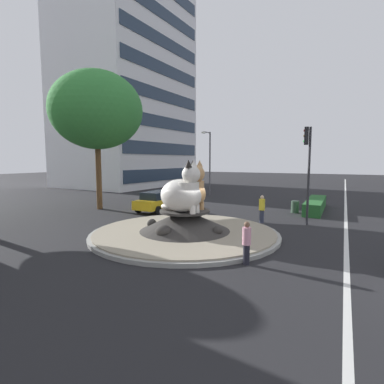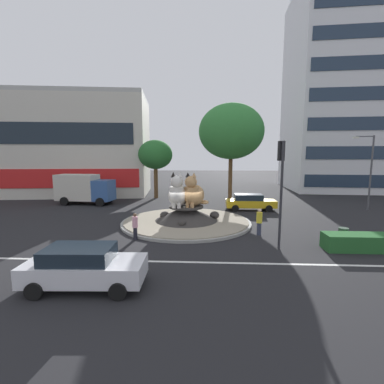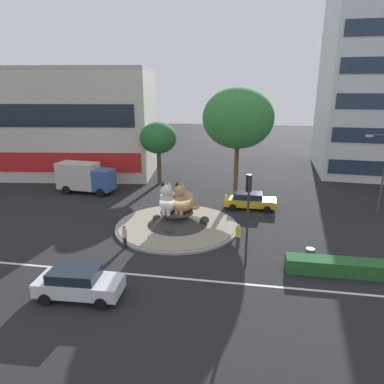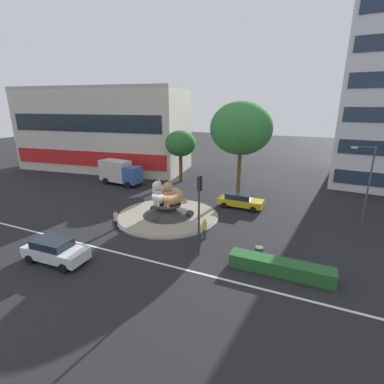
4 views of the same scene
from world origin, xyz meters
name	(u,v)px [view 3 (image 3 of 4)]	position (x,y,z in m)	size (l,w,h in m)	color
ground_plane	(177,227)	(0.00, 0.00, 0.00)	(160.00, 160.00, 0.00)	black
lane_centreline	(151,276)	(0.00, -7.60, 0.00)	(112.00, 0.20, 0.01)	silver
roundabout_island	(177,221)	(0.00, 0.00, 0.48)	(9.84, 9.84, 1.34)	gray
cat_statue_white	(169,200)	(-0.60, -0.21, 2.30)	(1.74, 2.58, 2.62)	silver
cat_statue_calico	(184,201)	(0.56, -0.02, 2.29)	(2.35, 2.67, 2.59)	tan
traffic_light_mast	(248,205)	(5.53, -5.35, 4.07)	(0.35, 0.46, 5.91)	#2D2D33
shophouse_block	(45,123)	(-20.15, 15.25, 6.52)	(28.18, 13.56, 13.05)	beige
clipped_hedge_strip	(342,267)	(11.29, -5.46, 0.45)	(6.59, 1.20, 0.90)	#235B28
broadleaf_tree_behind_island	(238,118)	(4.24, 10.17, 7.82)	(7.15, 7.15, 10.88)	brown
second_tree_near_tower	(158,138)	(-4.67, 12.45, 5.29)	(4.15, 4.15, 7.10)	brown
streetlight_arm	(382,169)	(16.88, 6.10, 4.08)	(1.93, 0.27, 7.05)	#4C4C51
pedestrian_yellow_shirt	(238,235)	(4.97, -2.84, 0.92)	(0.37, 0.37, 1.74)	#33384C
pedestrian_pink_shirt	(125,236)	(-2.84, -4.20, 0.88)	(0.33, 0.33, 1.65)	black
hatchback_near_shophouse	(78,283)	(-3.22, -10.29, 0.85)	(4.61, 2.24, 1.63)	silver
parked_car_right	(249,200)	(5.72, 5.41, 0.81)	(4.67, 1.99, 1.53)	gold
delivery_box_truck	(85,177)	(-11.55, 7.75, 1.71)	(6.18, 2.87, 3.19)	#335693
litter_bin	(310,255)	(9.64, -4.18, 0.45)	(0.56, 0.56, 0.90)	#2D4233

